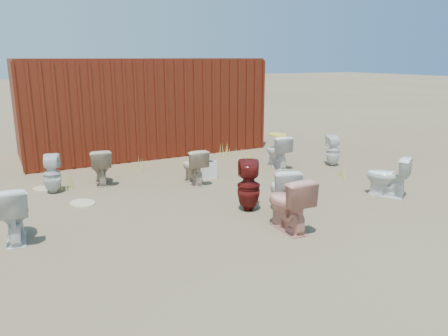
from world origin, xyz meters
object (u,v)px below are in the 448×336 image
toilet_front_a (13,213)px  toilet_back_beige_left (101,166)px  toilet_back_yellowlid (277,151)px  shipping_container (141,106)px  toilet_front_e (387,176)px  toilet_front_maroon (249,186)px  toilet_front_pink (288,203)px  toilet_back_e (333,151)px  toilet_back_beige_right (194,166)px  toilet_back_a (52,174)px  toilet_front_c (283,190)px  loose_tank (204,170)px

toilet_front_a → toilet_back_beige_left: size_ratio=1.11×
toilet_back_beige_left → toilet_back_yellowlid: bearing=-179.8°
shipping_container → toilet_front_e: 6.49m
toilet_front_a → toilet_front_maroon: (3.44, -0.45, 0.02)m
shipping_container → toilet_front_pink: 6.39m
shipping_container → toilet_back_e: shipping_container is taller
toilet_back_beige_right → toilet_back_a: bearing=-13.0°
toilet_back_yellowlid → toilet_front_e: bearing=108.6°
toilet_back_beige_right → toilet_back_e: 3.44m
toilet_front_a → toilet_back_e: size_ratio=1.12×
toilet_front_c → toilet_back_beige_right: toilet_front_c is taller
shipping_container → toilet_front_c: size_ratio=7.99×
toilet_front_e → toilet_back_beige_left: (-4.34, 3.21, -0.01)m
shipping_container → toilet_front_maroon: 5.41m
toilet_front_pink → toilet_back_e: size_ratio=1.15×
shipping_container → toilet_front_maroon: size_ratio=7.26×
toilet_front_e → toilet_back_yellowlid: 2.71m
toilet_front_maroon → toilet_back_e: (3.29, 1.69, -0.06)m
loose_tank → toilet_back_beige_left: bearing=161.5°
toilet_front_c → loose_tank: (-0.23, 2.43, -0.20)m
toilet_back_e → toilet_back_yellowlid: bearing=2.3°
toilet_back_a → toilet_back_e: 6.03m
shipping_container → toilet_back_beige_right: 3.61m
toilet_front_c → toilet_front_maroon: bearing=-19.7°
toilet_front_maroon → toilet_back_a: size_ratio=1.15×
toilet_front_c → toilet_back_e: bearing=-124.0°
toilet_back_yellowlid → loose_tank: 1.87m
toilet_front_a → toilet_back_beige_left: toilet_front_a is taller
loose_tank → toilet_back_a: bearing=170.4°
shipping_container → toilet_back_beige_left: size_ratio=8.48×
toilet_front_a → toilet_back_e: bearing=-165.4°
toilet_front_a → toilet_front_e: size_ratio=1.07×
shipping_container → toilet_front_pink: (0.12, -6.34, -0.80)m
toilet_back_beige_left → toilet_front_a: bearing=61.5°
toilet_front_a → toilet_back_a: 2.17m
shipping_container → toilet_back_yellowlid: size_ratio=8.09×
toilet_back_a → loose_tank: (2.88, -0.42, -0.18)m
shipping_container → toilet_back_yellowlid: (2.10, -3.21, -0.83)m
toilet_front_maroon → toilet_back_beige_left: (-1.76, 2.68, -0.06)m
toilet_front_e → toilet_back_yellowlid: size_ratio=0.99×
toilet_front_a → toilet_front_e: toilet_front_a is taller
toilet_back_beige_right → toilet_front_c: bearing=105.8°
toilet_front_c → toilet_front_maroon: (-0.42, 0.36, 0.04)m
toilet_front_a → toilet_front_maroon: toilet_front_maroon is taller
toilet_front_pink → toilet_back_beige_left: (-1.83, 3.67, -0.05)m
shipping_container → toilet_back_a: 3.98m
toilet_back_beige_right → toilet_back_e: toilet_back_beige_right is taller
toilet_front_pink → toilet_front_maroon: size_ratio=0.97×
toilet_front_a → toilet_front_maroon: size_ratio=0.95×
toilet_front_a → toilet_back_a: bearing=-106.0°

